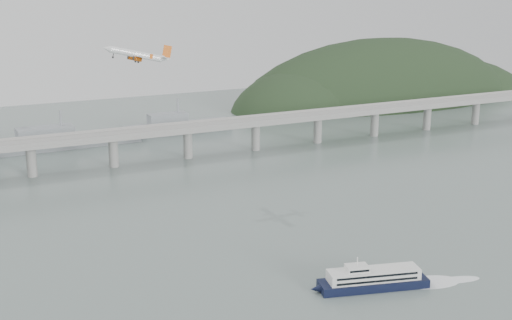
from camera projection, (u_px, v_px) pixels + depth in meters
ground at (316, 279)px, 273.51m from camera, size 900.00×900.00×0.00m
bridge at (157, 135)px, 442.24m from camera, size 800.00×22.00×23.90m
headland at (391, 117)px, 686.95m from camera, size 365.00×155.00×156.00m
ferry at (373, 279)px, 264.87m from camera, size 69.53×25.24×13.33m
airliner at (138, 55)px, 327.52m from camera, size 34.49×31.07×10.45m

